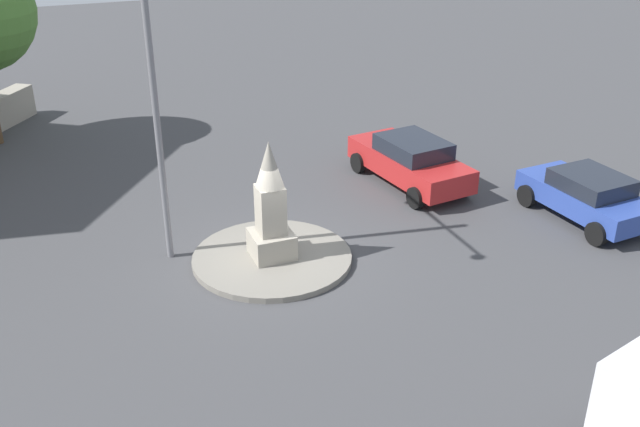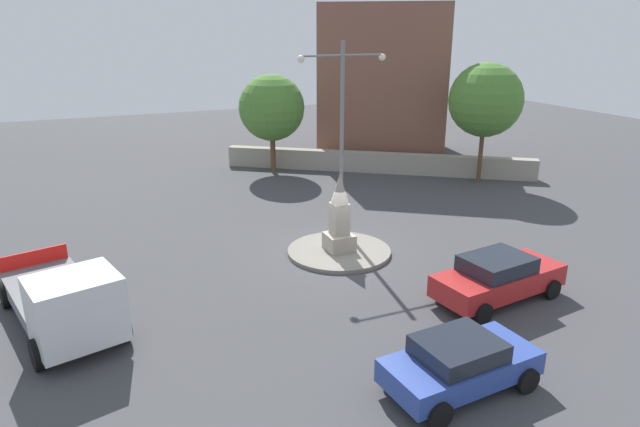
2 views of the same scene
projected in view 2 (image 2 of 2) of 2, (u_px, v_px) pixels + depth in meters
ground_plane at (339, 253)px, 21.55m from camera, size 80.00×80.00×0.00m
traffic_island at (339, 251)px, 21.52m from camera, size 3.98×3.98×0.15m
monument at (339, 218)px, 21.09m from camera, size 1.02×1.02×3.02m
streetlamp at (342, 120)px, 22.49m from camera, size 3.79×0.28×7.80m
car_red_parked_right at (498, 277)px, 17.67m from camera, size 4.61×2.43×1.51m
car_blue_waiting at (460, 363)px, 13.27m from camera, size 3.93×2.20×1.37m
truck_white_parked_left at (66, 303)px, 15.50m from camera, size 3.67×6.23×2.21m
stone_boundary_wall at (376, 162)px, 33.29m from camera, size 15.44×11.10×1.19m
corner_building at (387, 82)px, 36.68m from camera, size 10.64×10.48×9.68m
tree_near_wall at (486, 100)px, 29.95m from camera, size 3.97×3.97×6.55m
tree_mid_cluster at (272, 108)px, 32.51m from camera, size 3.85×3.85×5.73m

